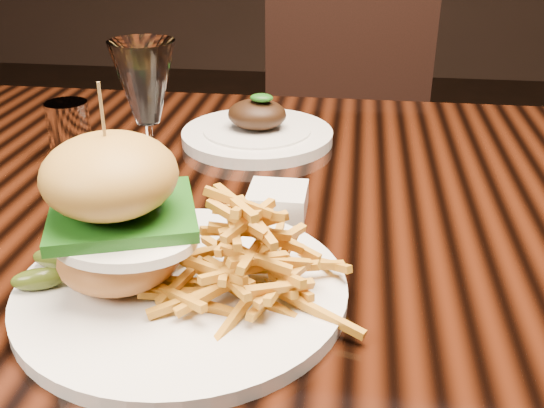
# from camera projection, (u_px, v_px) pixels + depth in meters

# --- Properties ---
(dining_table) EXTENTS (1.60, 0.90, 0.75)m
(dining_table) POSITION_uv_depth(u_px,v_px,m) (297.00, 247.00, 0.87)
(dining_table) COLOR black
(dining_table) RESTS_ON ground
(burger_plate) EXTENTS (0.33, 0.33, 0.22)m
(burger_plate) POSITION_uv_depth(u_px,v_px,m) (177.00, 244.00, 0.61)
(burger_plate) COLOR silver
(burger_plate) RESTS_ON dining_table
(ramekin) EXTENTS (0.08, 0.08, 0.03)m
(ramekin) POSITION_uv_depth(u_px,v_px,m) (278.00, 201.00, 0.79)
(ramekin) COLOR silver
(ramekin) RESTS_ON dining_table
(wine_glass) EXTENTS (0.08, 0.08, 0.21)m
(wine_glass) POSITION_uv_depth(u_px,v_px,m) (145.00, 88.00, 0.74)
(wine_glass) COLOR white
(wine_glass) RESTS_ON dining_table
(water_tumbler) EXTENTS (0.06, 0.06, 0.08)m
(water_tumbler) POSITION_uv_depth(u_px,v_px,m) (69.00, 130.00, 0.95)
(water_tumbler) COLOR white
(water_tumbler) RESTS_ON dining_table
(far_dish) EXTENTS (0.24, 0.24, 0.08)m
(far_dish) POSITION_uv_depth(u_px,v_px,m) (257.00, 132.00, 1.02)
(far_dish) COLOR silver
(far_dish) RESTS_ON dining_table
(chair_far) EXTENTS (0.50, 0.50, 0.95)m
(chair_far) POSITION_uv_depth(u_px,v_px,m) (348.00, 127.00, 1.72)
(chair_far) COLOR black
(chair_far) RESTS_ON ground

